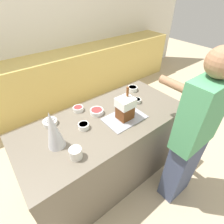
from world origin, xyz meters
TOP-DOWN VIEW (x-y plane):
  - ground_plane at (0.00, 0.00)m, footprint 12.00×12.00m
  - wall_back at (0.00, 2.23)m, footprint 8.00×0.05m
  - back_cabinet_block at (0.00, 1.91)m, footprint 6.00×0.60m
  - kitchen_island at (0.00, 0.00)m, footprint 1.74×0.79m
  - baking_tray at (0.17, -0.10)m, footprint 0.41×0.27m
  - gingerbread_house at (0.17, -0.10)m, footprint 0.16×0.14m
  - decorative_tree at (-0.51, -0.01)m, footprint 0.15×0.15m
  - candy_bowl_far_right at (-0.13, 0.30)m, footprint 0.11×0.11m
  - candy_bowl_center_rear at (-0.01, 0.14)m, footprint 0.14×0.14m
  - candy_bowl_far_left at (-0.23, 0.03)m, footprint 0.10×0.10m
  - candy_bowl_beside_tree at (0.47, 0.03)m, footprint 0.09×0.09m
  - candy_bowl_near_tray_left at (-0.45, 0.28)m, footprint 0.13×0.13m
  - candy_bowl_front_corner at (0.61, 0.25)m, footprint 0.12×0.12m
  - mug at (-0.45, -0.22)m, footprint 0.10×0.10m
  - person at (0.48, -0.66)m, footprint 0.44×0.55m

SIDE VIEW (x-z plane):
  - ground_plane at x=0.00m, z-range 0.00..0.00m
  - kitchen_island at x=0.00m, z-range 0.00..0.88m
  - back_cabinet_block at x=0.00m, z-range 0.00..0.94m
  - person at x=0.48m, z-range 0.03..1.70m
  - baking_tray at x=0.17m, z-range 0.88..0.89m
  - candy_bowl_near_tray_left at x=-0.45m, z-range 0.89..0.93m
  - candy_bowl_beside_tree at x=0.47m, z-range 0.89..0.93m
  - candy_bowl_far_right at x=-0.13m, z-range 0.89..0.93m
  - candy_bowl_center_rear at x=-0.01m, z-range 0.89..0.93m
  - candy_bowl_front_corner at x=0.61m, z-range 0.89..0.94m
  - candy_bowl_far_left at x=-0.23m, z-range 0.89..0.94m
  - mug at x=-0.45m, z-range 0.88..0.98m
  - gingerbread_house at x=0.17m, z-range 0.85..1.17m
  - decorative_tree at x=-0.51m, z-range 0.88..1.24m
  - wall_back at x=0.00m, z-range 0.00..2.60m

